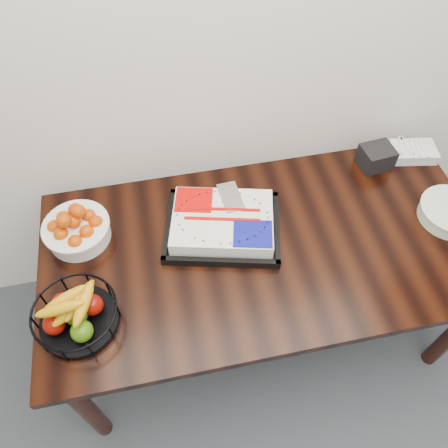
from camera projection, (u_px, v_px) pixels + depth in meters
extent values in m
plane|color=white|center=(243.00, 38.00, 1.57)|extent=(5.00, 0.00, 5.00)
cube|color=black|center=(266.00, 247.00, 1.77)|extent=(1.80, 0.90, 0.04)
cylinder|color=black|center=(86.00, 408.00, 1.76)|extent=(0.07, 0.07, 0.71)
cylinder|color=black|center=(84.00, 256.00, 2.19)|extent=(0.07, 0.07, 0.71)
cylinder|color=black|center=(388.00, 205.00, 2.39)|extent=(0.07, 0.07, 0.71)
cube|color=black|center=(223.00, 228.00, 1.79)|extent=(0.53, 0.46, 0.02)
cube|color=white|center=(222.00, 222.00, 1.76)|extent=(0.46, 0.39, 0.07)
cube|color=#C30604|center=(189.00, 206.00, 1.76)|extent=(0.18, 0.16, 0.00)
cube|color=#0C1086|center=(257.00, 227.00, 1.69)|extent=(0.18, 0.16, 0.00)
cube|color=silver|center=(225.00, 196.00, 1.79)|extent=(0.09, 0.17, 0.00)
cylinder|color=white|center=(78.00, 231.00, 1.75)|extent=(0.25, 0.25, 0.08)
cylinder|color=white|center=(76.00, 226.00, 1.72)|extent=(0.27, 0.27, 0.01)
cylinder|color=black|center=(80.00, 321.00, 1.54)|extent=(0.28, 0.28, 0.03)
torus|color=black|center=(74.00, 311.00, 1.48)|extent=(0.29, 0.29, 0.01)
cube|color=silver|center=(413.00, 152.00, 2.04)|extent=(0.22, 0.17, 0.05)
cube|color=black|center=(376.00, 157.00, 1.98)|extent=(0.15, 0.13, 0.10)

